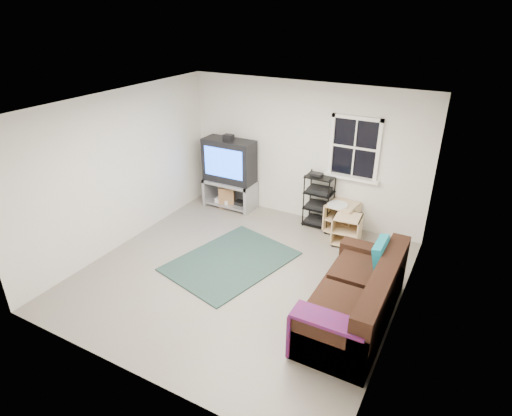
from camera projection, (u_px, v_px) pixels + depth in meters
The scene contains 8 objects.
room at pixel (354, 152), 7.39m from camera, with size 4.60×4.62×4.60m.
tv_unit at pixel (230, 168), 8.50m from camera, with size 1.03×0.52×1.52m.
av_rack at pixel (319, 203), 7.92m from camera, with size 0.51×0.37×1.02m.
side_table_left at pixel (347, 228), 7.39m from camera, with size 0.49×0.49×0.53m.
side_table_right at pixel (342, 215), 7.73m from camera, with size 0.57×0.57×0.59m.
sofa at pixel (356, 300), 5.52m from camera, with size 0.93×2.10×0.96m.
shag_rug at pixel (231, 261), 6.95m from camera, with size 1.43×1.96×0.02m, color #302215.
paper_bag at pixel (227, 197), 8.73m from camera, with size 0.31×0.20×0.44m, color #9C6D46.
Camera 1 is at (2.84, -4.77, 3.81)m, focal length 30.00 mm.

